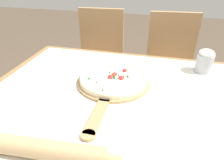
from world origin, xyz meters
TOP-DOWN VIEW (x-y plane):
  - dining_table at (0.00, 0.00)m, footprint 1.17×1.02m
  - towel_cloth at (0.00, 0.00)m, footprint 1.09×0.94m
  - pizza_peel at (-0.02, 0.11)m, footprint 0.34×0.55m
  - pizza at (-0.02, 0.14)m, footprint 0.32×0.32m
  - rolling_pin at (-0.11, -0.32)m, footprint 0.45×0.08m
  - chair_left at (-0.32, 0.88)m, footprint 0.43×0.43m
  - chair_right at (0.27, 0.88)m, footprint 0.44×0.44m
  - flour_cup at (0.40, 0.36)m, footprint 0.08×0.08m

SIDE VIEW (x-z plane):
  - chair_left at x=-0.32m, z-range 0.07..0.98m
  - chair_right at x=0.27m, z-range 0.07..0.98m
  - dining_table at x=0.00m, z-range 0.26..0.99m
  - towel_cloth at x=0.00m, z-range 0.73..0.73m
  - pizza_peel at x=-0.02m, z-range 0.73..0.74m
  - pizza at x=-0.02m, z-range 0.74..0.77m
  - rolling_pin at x=-0.11m, z-range 0.73..0.79m
  - flour_cup at x=0.40m, z-range 0.73..0.85m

